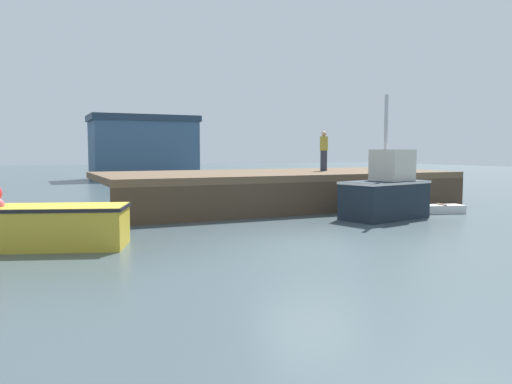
# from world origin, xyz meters

# --- Properties ---
(ground) EXTENTS (120.00, 160.00, 0.10)m
(ground) POSITION_xyz_m (0.00, 0.00, -0.05)
(ground) COLOR #3D4C51
(pier) EXTENTS (14.23, 6.44, 1.43)m
(pier) POSITION_xyz_m (3.05, 7.38, 1.17)
(pier) COLOR brown
(pier) RESTS_ON ground
(fishing_boat_near_left) EXTENTS (3.89, 2.61, 1.55)m
(fishing_boat_near_left) POSITION_xyz_m (-6.00, 2.01, 0.58)
(fishing_boat_near_left) COLOR gold
(fishing_boat_near_left) RESTS_ON ground
(fishing_boat_near_right) EXTENTS (3.33, 2.18, 4.14)m
(fishing_boat_near_right) POSITION_xyz_m (4.73, 2.84, 0.89)
(fishing_boat_near_right) COLOR #19232D
(fishing_boat_near_right) RESTS_ON ground
(rowboat) EXTENTS (1.71, 1.08, 0.34)m
(rowboat) POSITION_xyz_m (7.54, 3.15, 0.15)
(rowboat) COLOR silver
(rowboat) RESTS_ON ground
(dockworker) EXTENTS (0.34, 0.34, 1.70)m
(dockworker) POSITION_xyz_m (5.37, 7.78, 2.28)
(dockworker) COLOR #2D3342
(dockworker) RESTS_ON pier
(warehouse) EXTENTS (8.57, 4.67, 5.18)m
(warehouse) POSITION_xyz_m (2.62, 30.93, 2.61)
(warehouse) COLOR #385675
(warehouse) RESTS_ON ground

